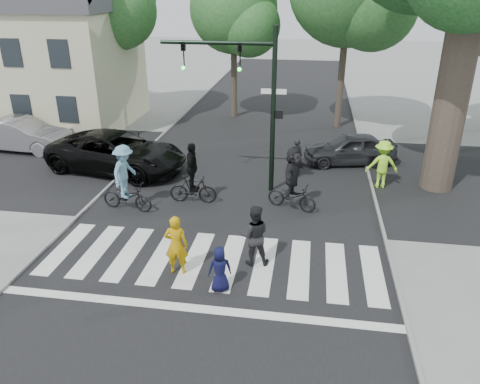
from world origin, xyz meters
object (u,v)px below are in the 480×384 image
Objects in this scene: pedestrian_adult at (254,235)px; car_grey at (350,149)px; pedestrian_woman at (176,245)px; cyclist_right at (293,182)px; pedestrian_child at (220,269)px; car_suv at (117,152)px; cyclist_left at (126,183)px; car_silver at (22,135)px; cyclist_mid at (193,179)px; traffic_signal at (250,88)px.

car_grey is at bearing -118.99° from pedestrian_adult.
pedestrian_woman is 0.76× the size of cyclist_right.
pedestrian_child is 9.65m from car_suv.
cyclist_right reaches higher than pedestrian_child.
cyclist_right is (2.86, 4.48, 0.15)m from pedestrian_woman.
pedestrian_woman is 8.39m from car_suv.
cyclist_left is 9.02m from car_silver.
car_suv is at bearing -71.46° from pedestrian_child.
cyclist_mid reaches higher than car_suv.
pedestrian_woman reaches higher than pedestrian_child.
pedestrian_adult is at bearing -122.24° from car_suv.
cyclist_mid is 0.99× the size of cyclist_right.
car_suv is 1.26× the size of car_silver.
car_grey is (3.10, 8.64, -0.22)m from pedestrian_adult.
pedestrian_child is 14.79m from car_silver.
car_suv is at bearing 116.89° from cyclist_left.
cyclist_mid is 0.38× the size of car_suv.
car_suv is (-1.78, 3.51, -0.21)m from cyclist_left.
cyclist_mid is at bearing -112.25° from car_suv.
cyclist_right reaches higher than car_silver.
pedestrian_woman is 0.73× the size of cyclist_left.
car_silver is at bearing 143.61° from cyclist_left.
pedestrian_woman is at bearing 12.42° from pedestrian_adult.
cyclist_right is 5.45m from car_grey.
cyclist_right is 0.49× the size of car_silver.
pedestrian_adult is 0.75× the size of cyclist_left.
traffic_signal reaches higher than cyclist_left.
cyclist_right is at bearing 9.55° from cyclist_left.
car_silver is at bearing 165.30° from traffic_signal.
cyclist_left reaches higher than cyclist_mid.
cyclist_right is at bearing -40.48° from traffic_signal.
pedestrian_adult is (2.00, 0.80, 0.03)m from pedestrian_woman.
traffic_signal is 2.69× the size of cyclist_mid.
pedestrian_woman is 13.40m from car_silver.
car_suv is (-4.57, 7.04, -0.05)m from pedestrian_woman.
pedestrian_adult is 9.18m from car_grey.
car_suv is (-3.90, 2.58, -0.10)m from cyclist_mid.
car_silver is at bearing -99.98° from car_grey.
traffic_signal is 3.48× the size of pedestrian_woman.
pedestrian_woman is 4.50m from cyclist_left.
cyclist_left reaches higher than cyclist_right.
pedestrian_adult reaches higher than pedestrian_child.
cyclist_left is at bearing -56.87° from pedestrian_woman.
cyclist_left is 2.32m from cyclist_mid.
pedestrian_woman is 0.77× the size of cyclist_mid.
pedestrian_adult is 0.38× the size of car_silver.
cyclist_right is (5.65, 0.95, -0.02)m from cyclist_left.
cyclist_left reaches higher than pedestrian_adult.
pedestrian_child is 0.21× the size of car_suv.
cyclist_right is (3.53, 0.02, 0.09)m from cyclist_mid.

